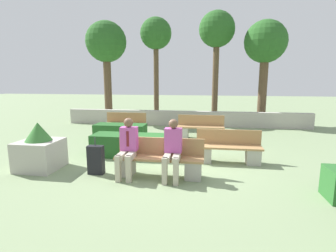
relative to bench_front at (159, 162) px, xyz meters
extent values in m
plane|color=gray|center=(-0.05, 1.01, -0.34)|extent=(60.00, 60.00, 0.00)
cube|color=#ADA89E|center=(-0.05, 6.70, 0.02)|extent=(11.53, 0.30, 0.71)
cube|color=#A37A4C|center=(0.00, -0.04, 0.09)|extent=(2.02, 0.44, 0.05)
cube|color=#A37A4C|center=(0.00, 0.20, 0.32)|extent=(2.02, 0.04, 0.40)
cube|color=#ADA89E|center=(-0.78, -0.04, -0.13)|extent=(0.36, 0.40, 0.41)
cube|color=#ADA89E|center=(0.78, -0.04, -0.13)|extent=(0.36, 0.40, 0.41)
cube|color=#A37A4C|center=(-2.24, 4.34, 0.09)|extent=(1.66, 0.44, 0.05)
cube|color=#A37A4C|center=(-2.24, 4.58, 0.32)|extent=(1.66, 0.04, 0.40)
cube|color=#ADA89E|center=(-2.84, 4.34, -0.13)|extent=(0.36, 0.40, 0.41)
cube|color=#ADA89E|center=(-1.64, 4.34, -0.13)|extent=(0.36, 0.40, 0.41)
cube|color=#A37A4C|center=(1.64, 1.22, 0.09)|extent=(1.72, 0.44, 0.05)
cube|color=#A37A4C|center=(1.64, 1.46, 0.32)|extent=(1.72, 0.05, 0.40)
cube|color=#ADA89E|center=(1.01, 1.22, -0.13)|extent=(0.36, 0.40, 0.41)
cube|color=#ADA89E|center=(2.26, 1.22, -0.13)|extent=(0.36, 0.40, 0.41)
cube|color=#A37A4C|center=(0.81, 4.05, 0.09)|extent=(1.75, 0.44, 0.05)
cube|color=#A37A4C|center=(0.81, 4.30, 0.32)|extent=(1.75, 0.04, 0.40)
cube|color=#ADA89E|center=(0.16, 4.05, -0.13)|extent=(0.36, 0.40, 0.41)
cube|color=#ADA89E|center=(1.45, 4.05, -0.13)|extent=(0.36, 0.40, 0.41)
cube|color=#B2A893|center=(-0.80, -0.25, 0.18)|extent=(0.14, 0.46, 0.13)
cube|color=#B2A893|center=(-0.60, -0.25, 0.18)|extent=(0.14, 0.46, 0.13)
cube|color=#B2A893|center=(-0.82, -0.48, -0.04)|extent=(0.11, 0.11, 0.59)
cube|color=#B2A893|center=(-0.58, -0.48, -0.04)|extent=(0.11, 0.11, 0.59)
cube|color=#B74C9E|center=(-0.70, -0.01, 0.52)|extent=(0.38, 0.22, 0.54)
sphere|color=brown|center=(-0.70, -0.03, 0.90)|extent=(0.21, 0.21, 0.21)
cube|color=maroon|center=(-0.70, -0.13, 0.54)|extent=(0.06, 0.01, 0.35)
cube|color=#B2A893|center=(0.22, -0.25, 0.18)|extent=(0.14, 0.46, 0.13)
cube|color=#B2A893|center=(0.42, -0.25, 0.18)|extent=(0.14, 0.46, 0.13)
cube|color=#B2A893|center=(0.20, -0.48, -0.04)|extent=(0.11, 0.11, 0.59)
cube|color=#B2A893|center=(0.44, -0.48, -0.04)|extent=(0.11, 0.11, 0.59)
cube|color=#B74C9E|center=(0.32, -0.01, 0.52)|extent=(0.38, 0.22, 0.54)
sphere|color=brown|center=(0.32, -0.03, 0.89)|extent=(0.21, 0.21, 0.21)
cube|color=#235623|center=(-2.02, 3.18, -0.03)|extent=(1.81, 0.72, 0.62)
cube|color=#235623|center=(-1.15, 1.44, -0.02)|extent=(2.14, 0.76, 0.63)
cube|color=#ADA89E|center=(-3.01, 0.02, 0.02)|extent=(0.94, 0.94, 0.72)
cone|color=#387533|center=(-3.01, 0.02, 0.61)|extent=(0.63, 0.63, 0.45)
cube|color=black|center=(-1.49, -0.10, 0.00)|extent=(0.37, 0.19, 0.68)
cylinder|color=#333338|center=(-1.49, -0.10, 0.44)|extent=(0.02, 0.02, 0.20)
cylinder|color=brown|center=(-4.19, 7.62, 1.43)|extent=(0.39, 0.39, 3.53)
sphere|color=#285B23|center=(-4.19, 7.62, 3.76)|extent=(2.07, 2.07, 2.07)
cylinder|color=brown|center=(-1.74, 8.35, 1.72)|extent=(0.27, 0.27, 4.11)
sphere|color=#285B23|center=(-1.74, 8.35, 4.22)|extent=(1.64, 1.64, 1.64)
cylinder|color=brown|center=(1.39, 8.31, 1.75)|extent=(0.31, 0.31, 4.18)
sphere|color=#285B23|center=(1.39, 8.31, 4.34)|extent=(1.80, 1.80, 1.80)
cylinder|color=brown|center=(3.68, 7.87, 1.37)|extent=(0.41, 0.41, 3.42)
sphere|color=#285B23|center=(3.68, 7.87, 3.63)|extent=(2.01, 2.01, 2.01)
camera|label=1|loc=(1.08, -5.66, 1.86)|focal=28.00mm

